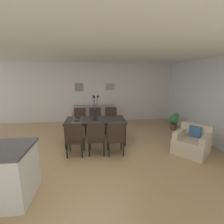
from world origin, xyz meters
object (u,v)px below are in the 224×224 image
at_px(dining_chair_near_left, 75,137).
at_px(dining_chair_near_right, 80,120).
at_px(dining_chair_mid_left, 116,136).
at_px(bowl_near_left, 77,120).
at_px(dining_chair_far_left, 96,136).
at_px(potted_plant, 174,120).
at_px(dining_chair_mid_right, 111,119).
at_px(bowl_near_right, 78,117).
at_px(framed_picture_left, 79,87).
at_px(sofa, 94,118).
at_px(framed_picture_center, 110,87).
at_px(dining_table, 95,122).
at_px(dining_chair_far_right, 95,119).
at_px(centerpiece_vase, 95,110).
at_px(armchair, 192,143).

xyz_separation_m(dining_chair_near_left, dining_chair_near_right, (-0.01, 1.71, 0.00)).
bearing_deg(dining_chair_mid_left, bowl_near_left, 147.04).
relative_size(dining_chair_far_left, potted_plant, 1.37).
xyz_separation_m(dining_chair_mid_right, bowl_near_right, (-1.10, -0.68, 0.27)).
xyz_separation_m(dining_chair_near_right, framed_picture_left, (-0.13, 1.59, 1.05)).
xyz_separation_m(bowl_near_left, bowl_near_right, (0.00, 0.41, 0.00)).
bearing_deg(bowl_near_left, dining_chair_near_right, 90.41).
distance_m(dining_chair_near_left, bowl_near_right, 1.10).
relative_size(bowl_near_left, sofa, 0.10).
bearing_deg(framed_picture_center, dining_table, -105.52).
height_order(dining_chair_far_right, potted_plant, dining_chair_far_right).
distance_m(dining_table, dining_chair_near_left, 1.02).
bearing_deg(dining_chair_near_left, dining_chair_far_right, 72.74).
distance_m(dining_chair_far_left, bowl_near_right, 1.22).
bearing_deg(dining_chair_near_left, dining_chair_mid_right, 57.57).
bearing_deg(potted_plant, dining_chair_mid_right, -178.67).
distance_m(dining_chair_mid_right, bowl_near_right, 1.32).
relative_size(dining_table, dining_chair_far_left, 1.96).
distance_m(dining_chair_near_left, dining_chair_near_right, 1.71).
height_order(dining_table, centerpiece_vase, centerpiece_vase).
xyz_separation_m(dining_chair_near_left, dining_chair_mid_left, (1.05, -0.03, 0.00)).
bearing_deg(dining_table, dining_chair_far_left, -88.93).
xyz_separation_m(dining_chair_far_left, bowl_near_left, (-0.56, 0.64, 0.27)).
relative_size(dining_chair_far_left, framed_picture_center, 2.39).
height_order(framed_picture_left, potted_plant, framed_picture_left).
height_order(dining_table, armchair, armchair).
bearing_deg(centerpiece_vase, dining_chair_mid_right, 57.33).
distance_m(dining_chair_near_left, armchair, 3.13).
relative_size(dining_table, framed_picture_left, 4.64).
distance_m(dining_chair_far_left, dining_chair_mid_right, 1.81).
distance_m(dining_table, sofa, 1.92).
distance_m(dining_chair_near_right, bowl_near_right, 0.70).
height_order(framed_picture_center, potted_plant, framed_picture_center).
height_order(dining_chair_far_right, dining_chair_mid_left, same).
distance_m(dining_chair_mid_right, sofa, 1.20).
height_order(dining_chair_far_left, dining_chair_mid_right, same).
relative_size(sofa, potted_plant, 2.58).
bearing_deg(bowl_near_left, dining_table, 20.73).
xyz_separation_m(dining_chair_far_left, potted_plant, (3.02, 1.78, -0.14)).
bearing_deg(dining_chair_mid_right, bowl_near_right, -148.52).
xyz_separation_m(dining_chair_far_left, dining_chair_mid_right, (0.55, 1.72, 0.00)).
relative_size(dining_table, bowl_near_left, 10.59).
relative_size(dining_chair_mid_left, armchair, 0.82).
bearing_deg(dining_chair_near_right, armchair, -30.61).
height_order(dining_chair_near_left, dining_chair_far_left, same).
relative_size(centerpiece_vase, bowl_near_right, 4.32).
bearing_deg(dining_chair_far_left, sofa, 91.32).
distance_m(bowl_near_left, potted_plant, 3.77).
height_order(dining_chair_near_right, dining_chair_mid_right, same).
bearing_deg(bowl_near_right, framed_picture_left, 93.56).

